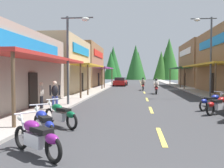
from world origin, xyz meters
name	(u,v)px	position (x,y,z in m)	size (l,w,h in m)	color
ground	(143,88)	(0.00, 33.16, -0.05)	(9.36, 96.33, 0.10)	#38383A
sidewalk_left	(102,87)	(-5.73, 33.16, 0.06)	(2.09, 96.33, 0.12)	#9E9991
sidewalk_right	(185,88)	(5.73, 33.16, 0.06)	(2.09, 96.33, 0.12)	#9E9991
centerline_dashes	(142,87)	(0.00, 35.12, 0.01)	(0.16, 68.63, 0.01)	#E0C64C
storefront_left_middle	(54,66)	(-9.82, 25.10, 2.90)	(7.97, 10.15, 5.80)	tan
storefront_left_far	(75,66)	(-10.49, 36.61, 3.23)	(9.31, 11.57, 6.46)	olive
storefront_right_far	(208,65)	(10.28, 38.75, 3.44)	(8.88, 12.14, 6.89)	olive
streetlamp_left	(73,47)	(-4.76, 14.21, 3.68)	(2.02, 0.30, 5.57)	#474C51
streetlamp_right	(207,46)	(4.79, 19.57, 4.21)	(2.02, 0.30, 6.52)	#474C51
motorcycle_parked_right_5	(219,105)	(3.29, 12.02, 0.49)	(1.70, 1.45, 1.04)	black
motorcycle_parked_right_6	(212,102)	(3.37, 13.32, 0.49)	(1.80, 1.32, 1.04)	black
motorcycle_parked_left_0	(36,136)	(-3.26, 5.26, 0.49)	(1.79, 1.34, 1.04)	black
motorcycle_parked_left_1	(43,123)	(-3.70, 6.80, 0.49)	(1.36, 1.77, 1.04)	black
motorcycle_parked_left_2	(60,114)	(-3.71, 8.49, 0.49)	(1.74, 1.40, 1.04)	black
rider_cruising_lead	(156,87)	(1.13, 23.87, 0.66)	(0.60, 2.14, 1.57)	black
rider_cruising_trailing	(143,85)	(-0.04, 29.12, 0.66)	(0.60, 2.14, 1.57)	black
pedestrian_by_shop	(55,94)	(-5.18, 12.08, 0.95)	(0.52, 0.39, 1.64)	#333F8C
pedestrian_waiting	(41,94)	(-6.04, 12.35, 0.90)	(0.32, 0.56, 1.57)	black
parked_car_curbside	(120,82)	(-3.48, 38.72, 0.69)	(2.27, 4.40, 1.40)	#B21919
treeline_backdrop	(145,62)	(1.78, 81.73, 5.75)	(26.04, 12.55, 13.57)	#1E5F23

